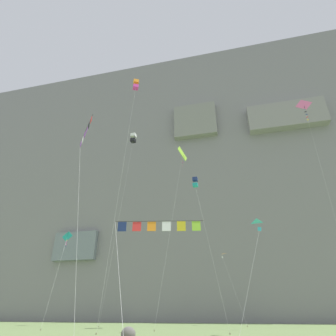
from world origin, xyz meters
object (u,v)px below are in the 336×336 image
object	(u,v)px
boulder_foreground_left	(128,334)
kite_box_high_right	(136,86)
kite_box_front_field	(195,183)
kite_diamond_upper_right	(66,241)
kite_box_upper_left	(133,138)
kite_delta_low_left	(263,230)
kite_delta_far_left	(223,260)
kite_banner_far_right	(158,227)
kite_diamond_low_center	(305,109)
kite_diamond_mid_right	(182,156)
kite_banner_near_cliff	(85,142)

from	to	relation	value
boulder_foreground_left	kite_box_high_right	xyz separation A→B (m)	(-3.70, 7.44, 28.78)
kite_box_front_field	kite_diamond_upper_right	world-z (taller)	kite_box_front_field
kite_box_high_right	kite_diamond_upper_right	distance (m)	22.84
kite_box_upper_left	kite_delta_low_left	bearing A→B (deg)	-37.00
kite_delta_far_left	kite_box_high_right	xyz separation A→B (m)	(-8.72, -18.99, 20.32)
kite_banner_far_right	kite_diamond_upper_right	world-z (taller)	kite_diamond_upper_right
kite_diamond_upper_right	kite_box_high_right	bearing A→B (deg)	-29.65
kite_diamond_low_center	kite_box_upper_left	bearing A→B (deg)	169.89
kite_diamond_mid_right	kite_diamond_upper_right	size ratio (longest dim) A/B	2.12
kite_box_upper_left	kite_diamond_upper_right	world-z (taller)	kite_box_upper_left
kite_banner_far_right	kite_box_front_field	bearing A→B (deg)	87.65
kite_delta_low_left	kite_diamond_mid_right	world-z (taller)	kite_diamond_mid_right
kite_delta_low_left	kite_banner_far_right	distance (m)	13.08
kite_box_front_field	kite_box_upper_left	xyz separation A→B (m)	(-12.57, 11.34, 15.28)
kite_diamond_mid_right	kite_diamond_upper_right	world-z (taller)	kite_diamond_mid_right
kite_diamond_low_center	boulder_foreground_left	bearing A→B (deg)	-139.60
kite_banner_far_right	kite_box_upper_left	xyz separation A→B (m)	(-12.01, 25.13, 24.13)
kite_delta_far_left	kite_diamond_low_center	bearing A→B (deg)	-35.86
kite_delta_low_left	kite_banner_far_right	bearing A→B (deg)	-122.59
kite_delta_far_left	kite_box_front_field	xyz separation A→B (m)	(-1.52, -16.49, 6.10)
kite_diamond_low_center	kite_box_high_right	bearing A→B (deg)	-158.86
boulder_foreground_left	kite_box_upper_left	bearing A→B (deg)	113.09
kite_box_high_right	kite_diamond_upper_right	size ratio (longest dim) A/B	2.64
kite_box_front_field	kite_banner_far_right	xyz separation A→B (m)	(-0.56, -13.78, -8.85)
kite_box_front_field	kite_diamond_low_center	distance (m)	21.21
boulder_foreground_left	kite_delta_far_left	xyz separation A→B (m)	(5.02, 26.43, 8.46)
kite_diamond_low_center	kite_box_upper_left	distance (m)	28.71
kite_banner_near_cliff	kite_box_upper_left	world-z (taller)	kite_box_upper_left
kite_delta_low_left	kite_diamond_low_center	world-z (taller)	kite_diamond_low_center
kite_banner_near_cliff	kite_banner_far_right	bearing A→B (deg)	4.95
kite_banner_near_cliff	kite_diamond_mid_right	bearing A→B (deg)	80.55
kite_diamond_low_center	kite_diamond_upper_right	size ratio (longest dim) A/B	2.62
kite_delta_low_left	kite_banner_near_cliff	bearing A→B (deg)	-137.61
boulder_foreground_left	kite_box_front_field	world-z (taller)	kite_box_front_field
kite_banner_far_right	kite_box_high_right	bearing A→B (deg)	120.44
boulder_foreground_left	kite_diamond_mid_right	world-z (taller)	kite_diamond_mid_right
kite_box_high_right	kite_diamond_upper_right	bearing A→B (deg)	150.35
boulder_foreground_left	kite_diamond_mid_right	xyz separation A→B (m)	(0.89, 16.27, 22.09)
boulder_foreground_left	kite_delta_far_left	bearing A→B (deg)	79.24
kite_delta_low_left	kite_diamond_mid_right	bearing A→B (deg)	134.09
kite_banner_near_cliff	kite_box_upper_left	distance (m)	31.77
kite_delta_far_left	kite_diamond_low_center	world-z (taller)	kite_diamond_low_center
kite_box_front_field	kite_diamond_upper_right	size ratio (longest dim) A/B	1.38
boulder_foreground_left	kite_box_upper_left	xyz separation A→B (m)	(-9.07, 21.28, 29.84)
kite_delta_far_left	kite_diamond_mid_right	bearing A→B (deg)	-112.14
kite_banner_near_cliff	kite_banner_far_right	world-z (taller)	kite_banner_near_cliff
kite_delta_low_left	kite_box_upper_left	distance (m)	32.27
boulder_foreground_left	kite_box_upper_left	distance (m)	37.76
kite_delta_far_left	kite_banner_near_cliff	bearing A→B (deg)	-103.81
kite_box_front_field	kite_delta_far_left	bearing A→B (deg)	84.73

